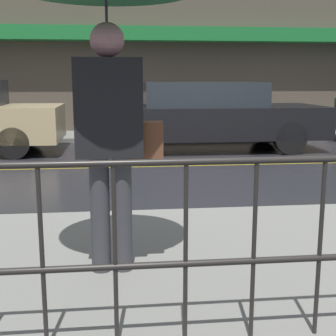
% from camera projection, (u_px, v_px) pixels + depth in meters
% --- Properties ---
extents(ground_plane, '(80.00, 80.00, 0.00)m').
position_uv_depth(ground_plane, '(199.00, 165.00, 8.16)').
color(ground_plane, black).
extents(sidewalk_near, '(28.00, 2.81, 0.11)m').
position_uv_depth(sidewalk_near, '(297.00, 260.00, 3.78)').
color(sidewalk_near, slate).
rests_on(sidewalk_near, ground_plane).
extents(sidewalk_far, '(28.00, 1.66, 0.11)m').
position_uv_depth(sidewalk_far, '(172.00, 135.00, 11.95)').
color(sidewalk_far, slate).
rests_on(sidewalk_far, ground_plane).
extents(lane_marking, '(25.20, 0.12, 0.01)m').
position_uv_depth(lane_marking, '(199.00, 165.00, 8.16)').
color(lane_marking, gold).
rests_on(lane_marking, ground_plane).
extents(building_storefront, '(28.00, 0.85, 6.83)m').
position_uv_depth(building_storefront, '(168.00, 5.00, 12.25)').
color(building_storefront, '#4C4238').
rests_on(building_storefront, ground_plane).
extents(pedestrian, '(1.16, 1.16, 2.20)m').
position_uv_depth(pedestrian, '(107.00, 20.00, 3.12)').
color(pedestrian, '#333338').
rests_on(pedestrian, sidewalk_near).
extents(car_black, '(4.67, 1.87, 1.41)m').
position_uv_depth(car_black, '(208.00, 115.00, 9.83)').
color(car_black, black).
rests_on(car_black, ground_plane).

